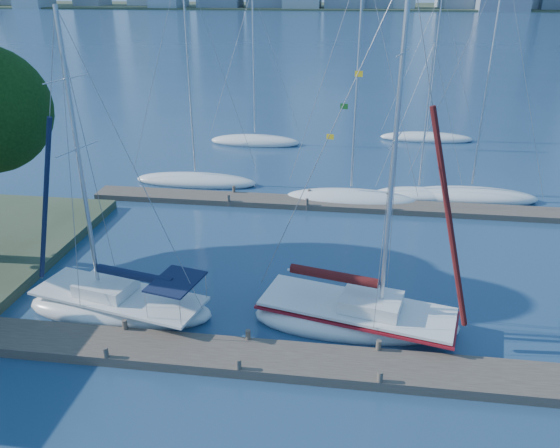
# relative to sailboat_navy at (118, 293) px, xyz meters

# --- Properties ---
(ground) EXTENTS (700.00, 700.00, 0.00)m
(ground) POSITION_rel_sailboat_navy_xyz_m (5.92, -2.49, -1.03)
(ground) COLOR navy
(ground) RESTS_ON ground
(near_dock) EXTENTS (26.00, 2.00, 0.40)m
(near_dock) POSITION_rel_sailboat_navy_xyz_m (5.92, -2.49, -0.83)
(near_dock) COLOR #483D35
(near_dock) RESTS_ON ground
(far_dock) EXTENTS (30.00, 1.80, 0.36)m
(far_dock) POSITION_rel_sailboat_navy_xyz_m (7.92, 13.51, -0.85)
(far_dock) COLOR #483D35
(far_dock) RESTS_ON ground
(far_shore) EXTENTS (800.00, 100.00, 1.50)m
(far_shore) POSITION_rel_sailboat_navy_xyz_m (5.92, 317.51, -1.03)
(far_shore) COLOR #38472D
(far_shore) RESTS_ON ground
(sailboat_navy) EXTENTS (8.48, 4.37, 12.96)m
(sailboat_navy) POSITION_rel_sailboat_navy_xyz_m (0.00, 0.00, 0.00)
(sailboat_navy) COLOR white
(sailboat_navy) RESTS_ON ground
(sailboat_maroon) EXTENTS (8.85, 4.61, 14.38)m
(sailboat_maroon) POSITION_rel_sailboat_navy_xyz_m (10.07, 0.45, 0.10)
(sailboat_maroon) COLOR white
(sailboat_maroon) RESTS_ON ground
(bg_boat_0) EXTENTS (8.91, 3.50, 15.05)m
(bg_boat_0) POSITION_rel_sailboat_navy_xyz_m (-1.32, 16.53, -0.76)
(bg_boat_0) COLOR white
(bg_boat_0) RESTS_ON ground
(bg_boat_2) EXTENTS (8.81, 4.48, 14.88)m
(bg_boat_2) POSITION_rel_sailboat_navy_xyz_m (9.60, 14.42, -0.74)
(bg_boat_2) COLOR white
(bg_boat_2) RESTS_ON ground
(bg_boat_3) EXTENTS (5.97, 2.79, 10.15)m
(bg_boat_3) POSITION_rel_sailboat_navy_xyz_m (14.02, 15.87, -0.81)
(bg_boat_3) COLOR white
(bg_boat_3) RESTS_ON ground
(bg_boat_4) EXTENTS (8.81, 5.46, 14.80)m
(bg_boat_4) POSITION_rel_sailboat_navy_xyz_m (17.39, 16.00, -0.75)
(bg_boat_4) COLOR white
(bg_boat_4) RESTS_ON ground
(bg_boat_6) EXTENTS (8.25, 4.91, 13.03)m
(bg_boat_6) POSITION_rel_sailboat_navy_xyz_m (1.01, 27.31, -0.76)
(bg_boat_6) COLOR white
(bg_boat_6) RESTS_ON ground
(bg_boat_7) EXTENTS (8.35, 3.01, 12.94)m
(bg_boat_7) POSITION_rel_sailboat_navy_xyz_m (16.11, 30.66, -0.78)
(bg_boat_7) COLOR white
(bg_boat_7) RESTS_ON ground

